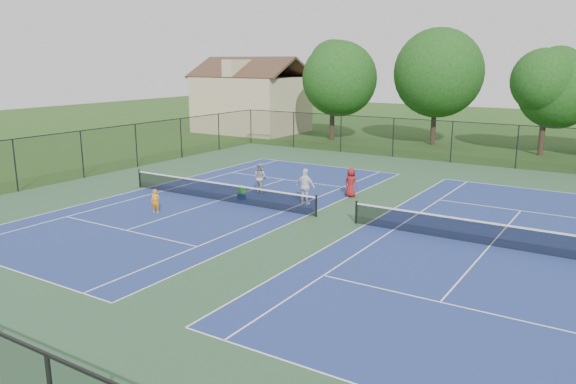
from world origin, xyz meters
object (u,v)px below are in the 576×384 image
Objects in this scene: bystander_c at (351,183)px; ball_crate at (242,196)px; tree_back_b at (437,68)px; clapboard_house at (251,102)px; tree_back_a at (333,74)px; bystander_a at (306,187)px; tree_back_c at (547,84)px; instructor at (260,178)px; ball_hopper at (241,190)px; child_player at (155,201)px.

ball_crate is at bearing 47.64° from bystander_c.
tree_back_b is 19.35m from clapboard_house.
clapboard_house is (-10.00, 1.00, -2.95)m from tree_back_a.
bystander_a reaches higher than ball_crate.
tree_back_b is at bearing 173.66° from tree_back_c.
bystander_a is at bearing -108.32° from tree_back_c.
ball_crate is at bearing 16.07° from bystander_a.
instructor is at bearing -72.39° from tree_back_a.
tree_back_c reaches higher than bystander_a.
tree_back_b reaches higher than tree_back_a.
ball_crate is at bearing -55.08° from clapboard_house.
bystander_a is 3.60m from ball_hopper.
clapboard_house is 29.80m from bystander_c.
tree_back_c is at bearing -106.90° from bystander_a.
tree_back_b is 26.03m from ball_crate.
tree_back_a reaches higher than child_player.
tree_back_a reaches higher than clapboard_house.
tree_back_a is at bearing -5.71° from clapboard_house.
child_player is 10.45m from bystander_c.
instructor is 4.38× the size of ball_crate.
tree_back_c is 28.10m from clapboard_house.
instructor is 1.96m from ball_hopper.
instructor is 2.05m from ball_crate.
ball_crate is at bearing -94.89° from tree_back_b.
bystander_c is (1.23, 2.77, -0.15)m from bystander_a.
tree_back_c is 27.04m from ball_hopper.
tree_back_b is 0.93× the size of clapboard_house.
bystander_c is 5.99m from ball_crate.
tree_back_c is at bearing -97.98° from bystander_c.
clapboard_house is 30.93m from bystander_a.
tree_back_a is 7.80× the size of child_player.
tree_back_c reaches higher than ball_crate.
bystander_a reaches higher than ball_hopper.
child_player is at bearing -79.82° from tree_back_a.
ball_hopper is at bearing 102.12° from instructor.
tree_back_b is 22.38m from bystander_c.
bystander_a is 3.03m from bystander_c.
bystander_a is (5.36, 5.33, 0.36)m from child_player.
bystander_a is at bearing -65.12° from tree_back_a.
bystander_c is at bearing 38.09° from ball_hopper.
tree_back_c is 21.96m from bystander_c.
clapboard_house is 27.89m from instructor.
bystander_c is at bearing -59.34° from tree_back_a.
tree_back_c is (18.00, 1.00, -0.56)m from tree_back_a.
clapboard_house reaches higher than bystander_a.
ball_hopper is at bearing -73.50° from tree_back_a.
tree_back_a is 25.03m from bystander_a.
tree_back_c is 4.98× the size of instructor.
clapboard_house is 9.20× the size of child_player.
tree_back_c is 7.15× the size of child_player.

